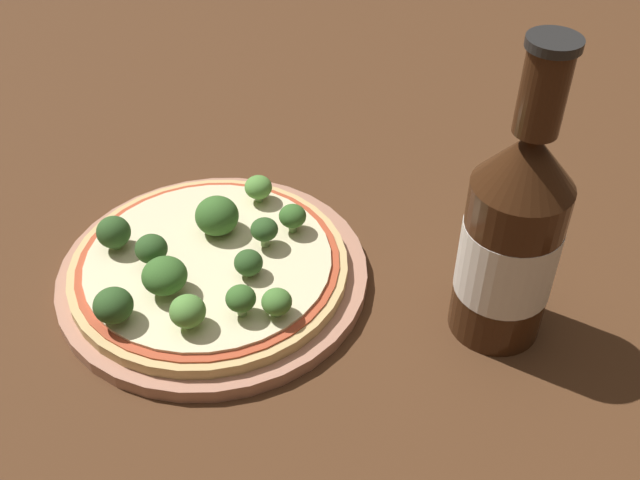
% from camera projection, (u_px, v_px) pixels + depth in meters
% --- Properties ---
extents(ground_plane, '(3.00, 3.00, 0.00)m').
position_uv_depth(ground_plane, '(228.00, 264.00, 0.63)').
color(ground_plane, '#4C2D19').
extents(plate, '(0.25, 0.25, 0.01)m').
position_uv_depth(plate, '(214.00, 274.00, 0.61)').
color(plate, tan).
rests_on(plate, ground_plane).
extents(pizza, '(0.22, 0.22, 0.01)m').
position_uv_depth(pizza, '(209.00, 265.00, 0.60)').
color(pizza, tan).
rests_on(pizza, plate).
extents(broccoli_floret_0, '(0.02, 0.02, 0.03)m').
position_uv_depth(broccoli_floret_0, '(241.00, 299.00, 0.54)').
color(broccoli_floret_0, '#7A9E5B').
rests_on(broccoli_floret_0, pizza).
extents(broccoli_floret_1, '(0.02, 0.02, 0.02)m').
position_uv_depth(broccoli_floret_1, '(258.00, 188.00, 0.64)').
color(broccoli_floret_1, '#7A9E5B').
rests_on(broccoli_floret_1, pizza).
extents(broccoli_floret_2, '(0.04, 0.04, 0.03)m').
position_uv_depth(broccoli_floret_2, '(217.00, 216.00, 0.61)').
color(broccoli_floret_2, '#7A9E5B').
rests_on(broccoli_floret_2, pizza).
extents(broccoli_floret_3, '(0.02, 0.02, 0.03)m').
position_uv_depth(broccoli_floret_3, '(264.00, 230.00, 0.60)').
color(broccoli_floret_3, '#7A9E5B').
rests_on(broccoli_floret_3, pizza).
extents(broccoli_floret_4, '(0.03, 0.03, 0.03)m').
position_uv_depth(broccoli_floret_4, '(188.00, 311.00, 0.53)').
color(broccoli_floret_4, '#7A9E5B').
rests_on(broccoli_floret_4, pizza).
extents(broccoli_floret_5, '(0.03, 0.03, 0.03)m').
position_uv_depth(broccoli_floret_5, '(150.00, 247.00, 0.58)').
color(broccoli_floret_5, '#7A9E5B').
rests_on(broccoli_floret_5, pizza).
extents(broccoli_floret_6, '(0.02, 0.02, 0.02)m').
position_uv_depth(broccoli_floret_6, '(276.00, 302.00, 0.54)').
color(broccoli_floret_6, '#7A9E5B').
rests_on(broccoli_floret_6, pizza).
extents(broccoli_floret_7, '(0.03, 0.03, 0.03)m').
position_uv_depth(broccoli_floret_7, '(165.00, 276.00, 0.56)').
color(broccoli_floret_7, '#7A9E5B').
rests_on(broccoli_floret_7, pizza).
extents(broccoli_floret_8, '(0.03, 0.03, 0.03)m').
position_uv_depth(broccoli_floret_8, '(113.00, 306.00, 0.54)').
color(broccoli_floret_8, '#7A9E5B').
rests_on(broccoli_floret_8, pizza).
extents(broccoli_floret_9, '(0.02, 0.02, 0.02)m').
position_uv_depth(broccoli_floret_9, '(248.00, 263.00, 0.57)').
color(broccoli_floret_9, '#7A9E5B').
rests_on(broccoli_floret_9, pizza).
extents(broccoli_floret_10, '(0.02, 0.02, 0.02)m').
position_uv_depth(broccoli_floret_10, '(293.00, 216.00, 0.61)').
color(broccoli_floret_10, '#7A9E5B').
rests_on(broccoli_floret_10, pizza).
extents(broccoli_floret_11, '(0.03, 0.03, 0.03)m').
position_uv_depth(broccoli_floret_11, '(114.00, 232.00, 0.60)').
color(broccoli_floret_11, '#7A9E5B').
rests_on(broccoli_floret_11, pizza).
extents(beer_bottle, '(0.07, 0.07, 0.24)m').
position_uv_depth(beer_bottle, '(512.00, 236.00, 0.52)').
color(beer_bottle, '#381E0F').
rests_on(beer_bottle, ground_plane).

